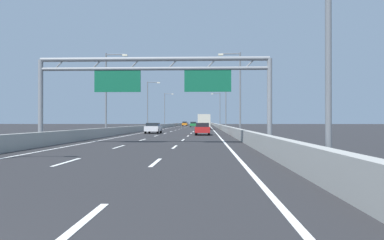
{
  "coord_description": "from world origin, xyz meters",
  "views": [
    {
      "loc": [
        3.81,
        -2.34,
        1.65
      ],
      "look_at": [
        0.94,
        74.32,
        1.92
      ],
      "focal_mm": 34.86,
      "sensor_mm": 36.0,
      "label": 1
    }
  ],
  "objects_px": {
    "sign_gantry": "(156,78)",
    "streetlamp_right_near": "(321,4)",
    "streetlamp_right_mid": "(238,88)",
    "streetlamp_left_far": "(149,102)",
    "red_car": "(203,129)",
    "streetlamp_right_far": "(225,102)",
    "green_car": "(193,124)",
    "orange_car": "(185,124)",
    "streetlamp_left_distant": "(165,108)",
    "yellow_car": "(205,124)",
    "blue_car": "(206,125)",
    "white_car": "(153,128)",
    "box_truck": "(204,121)",
    "streetlamp_left_mid": "(108,89)",
    "streetlamp_right_distant": "(219,108)"
  },
  "relations": [
    {
      "from": "sign_gantry",
      "to": "streetlamp_left_mid",
      "type": "bearing_deg",
      "value": 116.31
    },
    {
      "from": "sign_gantry",
      "to": "white_car",
      "type": "height_order",
      "value": "sign_gantry"
    },
    {
      "from": "streetlamp_right_near",
      "to": "streetlamp_right_mid",
      "type": "distance_m",
      "value": 30.47
    },
    {
      "from": "streetlamp_right_mid",
      "to": "box_truck",
      "type": "bearing_deg",
      "value": 96.73
    },
    {
      "from": "sign_gantry",
      "to": "streetlamp_right_mid",
      "type": "height_order",
      "value": "streetlamp_right_mid"
    },
    {
      "from": "streetlamp_right_near",
      "to": "blue_car",
      "type": "distance_m",
      "value": 84.4
    },
    {
      "from": "streetlamp_right_near",
      "to": "streetlamp_left_mid",
      "type": "xyz_separation_m",
      "value": [
        -14.93,
        30.47,
        0.0
      ]
    },
    {
      "from": "streetlamp_left_far",
      "to": "box_truck",
      "type": "distance_m",
      "value": 12.08
    },
    {
      "from": "streetlamp_right_distant",
      "to": "white_car",
      "type": "xyz_separation_m",
      "value": [
        -10.9,
        -52.44,
        -4.65
      ]
    },
    {
      "from": "streetlamp_left_far",
      "to": "green_car",
      "type": "bearing_deg",
      "value": 78.22
    },
    {
      "from": "streetlamp_right_mid",
      "to": "red_car",
      "type": "relative_size",
      "value": 2.09
    },
    {
      "from": "box_truck",
      "to": "streetlamp_right_distant",
      "type": "bearing_deg",
      "value": 81.49
    },
    {
      "from": "yellow_car",
      "to": "streetlamp_right_mid",
      "type": "bearing_deg",
      "value": -87.53
    },
    {
      "from": "sign_gantry",
      "to": "orange_car",
      "type": "xyz_separation_m",
      "value": [
        -3.87,
        105.37,
        -4.05
      ]
    },
    {
      "from": "sign_gantry",
      "to": "streetlamp_left_mid",
      "type": "distance_m",
      "value": 17.17
    },
    {
      "from": "streetlamp_left_mid",
      "to": "yellow_car",
      "type": "bearing_deg",
      "value": 83.36
    },
    {
      "from": "streetlamp_left_mid",
      "to": "streetlamp_right_distant",
      "type": "relative_size",
      "value": 1.0
    },
    {
      "from": "streetlamp_right_mid",
      "to": "streetlamp_right_far",
      "type": "xyz_separation_m",
      "value": [
        0.0,
        30.47,
        0.0
      ]
    },
    {
      "from": "streetlamp_right_mid",
      "to": "streetlamp_left_far",
      "type": "height_order",
      "value": "same"
    },
    {
      "from": "red_car",
      "to": "streetlamp_right_mid",
      "type": "bearing_deg",
      "value": -31.27
    },
    {
      "from": "streetlamp_right_mid",
      "to": "orange_car",
      "type": "height_order",
      "value": "streetlamp_right_mid"
    },
    {
      "from": "streetlamp_left_distant",
      "to": "streetlamp_left_far",
      "type": "bearing_deg",
      "value": -90.0
    },
    {
      "from": "red_car",
      "to": "yellow_car",
      "type": "distance_m",
      "value": 91.14
    },
    {
      "from": "streetlamp_right_far",
      "to": "red_car",
      "type": "xyz_separation_m",
      "value": [
        -4.06,
        -28.0,
        -4.63
      ]
    },
    {
      "from": "streetlamp_right_near",
      "to": "streetlamp_left_distant",
      "type": "xyz_separation_m",
      "value": [
        -14.93,
        91.4,
        0.0
      ]
    },
    {
      "from": "streetlamp_right_far",
      "to": "blue_car",
      "type": "xyz_separation_m",
      "value": [
        -3.66,
        23.26,
        -4.65
      ]
    },
    {
      "from": "streetlamp_left_mid",
      "to": "red_car",
      "type": "bearing_deg",
      "value": 12.78
    },
    {
      "from": "streetlamp_left_distant",
      "to": "box_truck",
      "type": "relative_size",
      "value": 1.11
    },
    {
      "from": "streetlamp_right_near",
      "to": "green_car",
      "type": "bearing_deg",
      "value": 94.31
    },
    {
      "from": "red_car",
      "to": "green_car",
      "type": "bearing_deg",
      "value": 92.91
    },
    {
      "from": "streetlamp_right_mid",
      "to": "blue_car",
      "type": "height_order",
      "value": "streetlamp_right_mid"
    },
    {
      "from": "streetlamp_right_distant",
      "to": "orange_car",
      "type": "bearing_deg",
      "value": 111.08
    },
    {
      "from": "orange_car",
      "to": "green_car",
      "type": "bearing_deg",
      "value": -80.51
    },
    {
      "from": "streetlamp_right_far",
      "to": "green_car",
      "type": "distance_m",
      "value": 37.45
    },
    {
      "from": "streetlamp_right_near",
      "to": "yellow_car",
      "type": "bearing_deg",
      "value": 91.86
    },
    {
      "from": "yellow_car",
      "to": "white_car",
      "type": "bearing_deg",
      "value": -94.61
    },
    {
      "from": "streetlamp_left_distant",
      "to": "orange_car",
      "type": "distance_m",
      "value": 29.65
    },
    {
      "from": "orange_car",
      "to": "box_truck",
      "type": "relative_size",
      "value": 0.54
    },
    {
      "from": "box_truck",
      "to": "white_car",
      "type": "bearing_deg",
      "value": -105.05
    },
    {
      "from": "green_car",
      "to": "blue_car",
      "type": "height_order",
      "value": "green_car"
    },
    {
      "from": "streetlamp_right_far",
      "to": "green_car",
      "type": "xyz_separation_m",
      "value": [
        -7.34,
        36.43,
        -4.62
      ]
    },
    {
      "from": "streetlamp_left_far",
      "to": "orange_car",
      "type": "relative_size",
      "value": 2.05
    },
    {
      "from": "streetlamp_right_mid",
      "to": "white_car",
      "type": "height_order",
      "value": "streetlamp_right_mid"
    },
    {
      "from": "orange_car",
      "to": "streetlamp_right_far",
      "type": "bearing_deg",
      "value": -79.35
    },
    {
      "from": "streetlamp_left_far",
      "to": "red_car",
      "type": "height_order",
      "value": "streetlamp_left_far"
    },
    {
      "from": "sign_gantry",
      "to": "streetlamp_right_near",
      "type": "height_order",
      "value": "streetlamp_right_near"
    },
    {
      "from": "streetlamp_left_far",
      "to": "green_car",
      "type": "xyz_separation_m",
      "value": [
        7.6,
        36.43,
        -4.62
      ]
    },
    {
      "from": "streetlamp_left_distant",
      "to": "yellow_car",
      "type": "relative_size",
      "value": 2.2
    },
    {
      "from": "streetlamp_right_near",
      "to": "streetlamp_right_far",
      "type": "height_order",
      "value": "same"
    },
    {
      "from": "red_car",
      "to": "white_car",
      "type": "bearing_deg",
      "value": 138.56
    }
  ]
}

